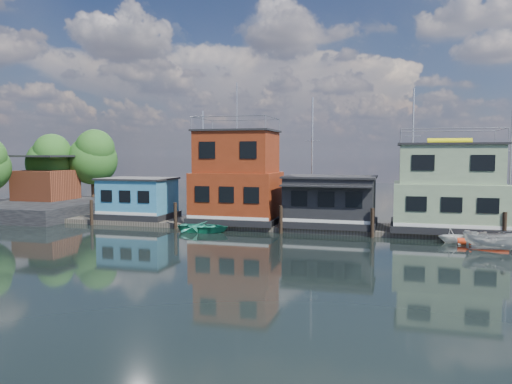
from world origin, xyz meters
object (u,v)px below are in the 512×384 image
(houseboat_red, at_px, (237,179))
(houseboat_dark, at_px, (330,201))
(houseboat_blue, at_px, (138,198))
(motorboat, at_px, (492,240))
(dinghy_teal, at_px, (204,227))
(dinghy_white, at_px, (452,235))
(red_kayak, at_px, (483,242))
(houseboat_green, at_px, (448,189))

(houseboat_red, distance_m, houseboat_dark, 8.18)
(houseboat_blue, bearing_deg, houseboat_dark, -0.06)
(motorboat, relative_size, dinghy_teal, 0.87)
(houseboat_dark, height_order, dinghy_teal, houseboat_dark)
(houseboat_dark, bearing_deg, dinghy_teal, -158.19)
(houseboat_blue, bearing_deg, dinghy_white, -7.88)
(houseboat_dark, xyz_separation_m, dinghy_white, (8.97, -3.64, -1.88))
(houseboat_blue, bearing_deg, red_kayak, -8.51)
(houseboat_dark, distance_m, red_kayak, 11.90)
(houseboat_dark, relative_size, dinghy_teal, 1.82)
(houseboat_blue, xyz_separation_m, dinghy_teal, (7.95, -3.84, -1.78))
(red_kayak, bearing_deg, houseboat_green, 116.89)
(houseboat_red, distance_m, dinghy_teal, 5.54)
(red_kayak, bearing_deg, dinghy_teal, -178.36)
(dinghy_teal, distance_m, red_kayak, 20.46)
(houseboat_red, xyz_separation_m, red_kayak, (18.90, -4.25, -3.87))
(houseboat_red, relative_size, dinghy_teal, 2.92)
(houseboat_red, height_order, red_kayak, houseboat_red)
(dinghy_white, relative_size, red_kayak, 0.63)
(motorboat, xyz_separation_m, red_kayak, (-0.29, 1.75, -0.45))
(motorboat, bearing_deg, red_kayak, 18.43)
(dinghy_white, height_order, red_kayak, dinghy_white)
(houseboat_green, xyz_separation_m, motorboat, (2.19, -6.00, -2.86))
(houseboat_blue, height_order, houseboat_red, houseboat_red)
(red_kayak, bearing_deg, dinghy_white, 165.86)
(dinghy_teal, bearing_deg, houseboat_green, -79.15)
(houseboat_blue, xyz_separation_m, houseboat_dark, (17.50, -0.02, 0.21))
(houseboat_red, xyz_separation_m, dinghy_white, (16.97, -3.66, -3.57))
(houseboat_blue, xyz_separation_m, red_kayak, (28.40, -4.25, -1.97))
(dinghy_white, relative_size, motorboat, 0.57)
(houseboat_dark, distance_m, motorboat, 12.81)
(motorboat, bearing_deg, houseboat_blue, 87.11)
(houseboat_dark, xyz_separation_m, dinghy_teal, (-9.55, -3.82, -2.00))
(dinghy_white, distance_m, dinghy_teal, 18.53)
(houseboat_red, height_order, dinghy_white, houseboat_red)
(houseboat_dark, distance_m, dinghy_white, 9.87)
(houseboat_green, bearing_deg, dinghy_teal, -168.30)
(houseboat_blue, xyz_separation_m, dinghy_white, (26.47, -3.66, -1.67))
(dinghy_white, height_order, dinghy_teal, dinghy_white)
(houseboat_blue, height_order, dinghy_white, houseboat_blue)
(houseboat_dark, xyz_separation_m, motorboat, (11.19, -5.98, -1.73))
(houseboat_red, height_order, motorboat, houseboat_red)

